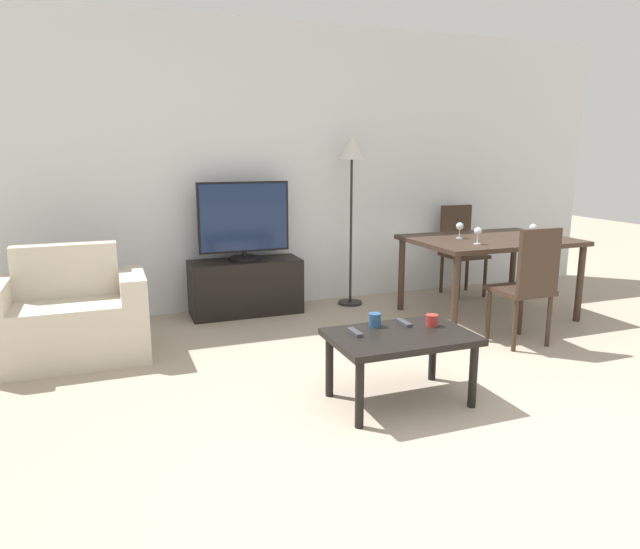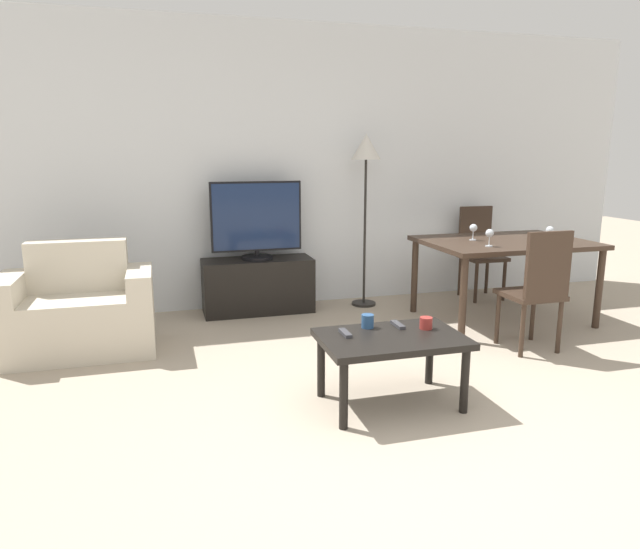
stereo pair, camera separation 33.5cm
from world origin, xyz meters
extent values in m
plane|color=tan|center=(0.00, 0.00, 0.00)|extent=(18.00, 18.00, 0.00)
cube|color=silver|center=(0.00, 3.37, 1.35)|extent=(7.51, 0.06, 2.70)
cube|color=beige|center=(-1.85, 2.33, 0.22)|extent=(0.73, 0.63, 0.44)
cube|color=beige|center=(-1.85, 2.54, 0.64)|extent=(0.73, 0.20, 0.39)
cube|color=beige|center=(-2.30, 2.33, 0.31)|extent=(0.18, 0.63, 0.62)
cube|color=beige|center=(-1.40, 2.33, 0.31)|extent=(0.18, 0.63, 0.62)
cube|color=black|center=(-0.36, 3.10, 0.26)|extent=(1.03, 0.40, 0.51)
cylinder|color=black|center=(-0.36, 3.10, 0.53)|extent=(0.30, 0.30, 0.03)
cylinder|color=black|center=(-0.36, 3.10, 0.57)|extent=(0.04, 0.04, 0.05)
cube|color=black|center=(-0.36, 3.10, 0.92)|extent=(0.85, 0.04, 0.65)
cube|color=#19284C|center=(-0.36, 3.07, 0.92)|extent=(0.81, 0.01, 0.61)
cube|color=black|center=(0.07, 0.85, 0.42)|extent=(0.85, 0.56, 0.04)
cylinder|color=black|center=(-0.31, 0.62, 0.20)|extent=(0.05, 0.05, 0.40)
cylinder|color=black|center=(0.44, 0.62, 0.20)|extent=(0.05, 0.05, 0.40)
cylinder|color=black|center=(-0.31, 1.07, 0.20)|extent=(0.05, 0.05, 0.40)
cylinder|color=black|center=(0.44, 1.07, 0.20)|extent=(0.05, 0.05, 0.40)
cube|color=#38281E|center=(1.74, 2.24, 0.71)|extent=(1.43, 1.03, 0.04)
cylinder|color=#38281E|center=(1.08, 1.79, 0.35)|extent=(0.06, 0.06, 0.69)
cylinder|color=#38281E|center=(2.39, 1.79, 0.35)|extent=(0.06, 0.06, 0.69)
cylinder|color=#38281E|center=(1.08, 2.69, 0.35)|extent=(0.06, 0.06, 0.69)
cylinder|color=#38281E|center=(2.39, 2.69, 0.35)|extent=(0.06, 0.06, 0.69)
cube|color=#38281E|center=(1.49, 1.50, 0.43)|extent=(0.40, 0.40, 0.04)
cylinder|color=#38281E|center=(1.32, 1.66, 0.21)|extent=(0.04, 0.04, 0.41)
cylinder|color=#38281E|center=(1.65, 1.66, 0.21)|extent=(0.04, 0.04, 0.41)
cylinder|color=#38281E|center=(1.32, 1.33, 0.21)|extent=(0.04, 0.04, 0.41)
cylinder|color=#38281E|center=(1.65, 1.33, 0.21)|extent=(0.04, 0.04, 0.41)
cube|color=#38281E|center=(1.49, 1.31, 0.70)|extent=(0.37, 0.04, 0.50)
cube|color=#38281E|center=(1.99, 2.98, 0.43)|extent=(0.40, 0.40, 0.04)
cylinder|color=#38281E|center=(1.82, 2.82, 0.21)|extent=(0.04, 0.04, 0.41)
cylinder|color=#38281E|center=(2.15, 2.82, 0.21)|extent=(0.04, 0.04, 0.41)
cylinder|color=#38281E|center=(1.82, 3.15, 0.21)|extent=(0.04, 0.04, 0.41)
cylinder|color=#38281E|center=(2.15, 3.15, 0.21)|extent=(0.04, 0.04, 0.41)
cube|color=#38281E|center=(1.99, 3.17, 0.70)|extent=(0.37, 0.04, 0.50)
cylinder|color=black|center=(0.71, 3.06, 0.01)|extent=(0.24, 0.24, 0.02)
cylinder|color=black|center=(0.71, 3.06, 0.73)|extent=(0.02, 0.02, 1.41)
cone|color=beige|center=(0.71, 3.06, 1.55)|extent=(0.28, 0.28, 0.24)
cube|color=#38383D|center=(0.18, 1.01, 0.45)|extent=(0.04, 0.15, 0.02)
cube|color=#38383D|center=(-0.19, 0.94, 0.45)|extent=(0.04, 0.15, 0.02)
cylinder|color=navy|center=(-0.02, 1.03, 0.48)|extent=(0.08, 0.08, 0.08)
cylinder|color=maroon|center=(0.32, 0.92, 0.47)|extent=(0.08, 0.08, 0.07)
cylinder|color=silver|center=(1.41, 1.98, 0.74)|extent=(0.06, 0.06, 0.01)
cylinder|color=silver|center=(1.41, 1.98, 0.78)|extent=(0.01, 0.01, 0.07)
sphere|color=silver|center=(1.41, 1.98, 0.85)|extent=(0.07, 0.07, 0.07)
cylinder|color=silver|center=(2.01, 2.00, 0.74)|extent=(0.06, 0.06, 0.01)
cylinder|color=silver|center=(2.01, 2.00, 0.78)|extent=(0.01, 0.01, 0.07)
sphere|color=silver|center=(2.01, 2.00, 0.85)|extent=(0.07, 0.07, 0.07)
cylinder|color=silver|center=(1.46, 2.32, 0.74)|extent=(0.06, 0.06, 0.01)
cylinder|color=silver|center=(1.46, 2.32, 0.78)|extent=(0.01, 0.01, 0.07)
sphere|color=silver|center=(1.46, 2.32, 0.85)|extent=(0.07, 0.07, 0.07)
camera|label=1|loc=(-1.54, -2.04, 1.51)|focal=32.00mm
camera|label=2|loc=(-1.23, -2.15, 1.51)|focal=32.00mm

